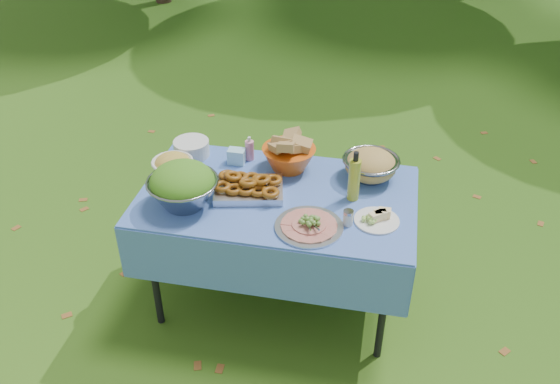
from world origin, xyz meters
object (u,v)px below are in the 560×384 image
at_px(bread_bowl, 289,153).
at_px(oil_bottle, 354,176).
at_px(picnic_table, 277,249).
at_px(charcuterie_platter, 309,221).
at_px(plate_stack, 192,148).
at_px(salad_bowl, 183,186).
at_px(pasta_bowl_steel, 371,165).

relative_size(bread_bowl, oil_bottle, 1.07).
bearing_deg(picnic_table, bread_bowl, 87.45).
height_order(charcuterie_platter, oil_bottle, oil_bottle).
bearing_deg(picnic_table, charcuterie_platter, -49.66).
bearing_deg(plate_stack, bread_bowl, -3.08).
bearing_deg(plate_stack, charcuterie_platter, -35.00).
relative_size(salad_bowl, pasta_bowl_steel, 1.18).
relative_size(salad_bowl, plate_stack, 1.75).
distance_m(picnic_table, charcuterie_platter, 0.53).
bearing_deg(picnic_table, pasta_bowl_steel, 29.47).
distance_m(charcuterie_platter, oil_bottle, 0.36).
xyz_separation_m(picnic_table, pasta_bowl_steel, (0.47, 0.27, 0.46)).
height_order(plate_stack, pasta_bowl_steel, pasta_bowl_steel).
distance_m(bread_bowl, oil_bottle, 0.45).
bearing_deg(salad_bowl, oil_bottle, 15.18).
height_order(picnic_table, pasta_bowl_steel, pasta_bowl_steel).
xyz_separation_m(salad_bowl, charcuterie_platter, (0.66, -0.06, -0.08)).
relative_size(plate_stack, oil_bottle, 0.74).
distance_m(pasta_bowl_steel, oil_bottle, 0.24).
xyz_separation_m(plate_stack, charcuterie_platter, (0.79, -0.55, -0.01)).
xyz_separation_m(charcuterie_platter, oil_bottle, (0.19, 0.29, 0.10)).
bearing_deg(bread_bowl, picnic_table, -92.55).
distance_m(bread_bowl, charcuterie_platter, 0.56).
relative_size(plate_stack, pasta_bowl_steel, 0.67).
distance_m(picnic_table, bread_bowl, 0.55).
height_order(picnic_table, bread_bowl, bread_bowl).
relative_size(salad_bowl, charcuterie_platter, 1.07).
relative_size(bread_bowl, pasta_bowl_steel, 0.98).
bearing_deg(oil_bottle, pasta_bowl_steel, 71.96).
distance_m(picnic_table, plate_stack, 0.78).
bearing_deg(pasta_bowl_steel, salad_bowl, -153.86).
bearing_deg(charcuterie_platter, plate_stack, 145.00).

